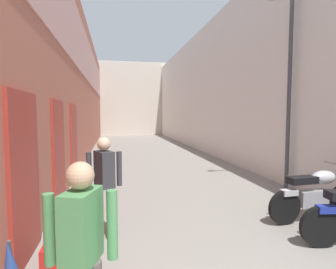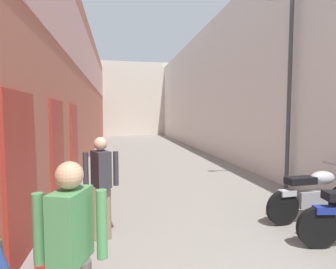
{
  "view_description": "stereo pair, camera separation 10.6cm",
  "coord_description": "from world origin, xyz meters",
  "views": [
    {
      "loc": [
        -1.65,
        -0.33,
        1.91
      ],
      "look_at": [
        -0.08,
        7.47,
        1.31
      ],
      "focal_mm": 28.89,
      "sensor_mm": 36.0,
      "label": 1
    },
    {
      "loc": [
        -1.54,
        -0.35,
        1.91
      ],
      "look_at": [
        -0.08,
        7.47,
        1.31
      ],
      "focal_mm": 28.89,
      "sensor_mm": 36.0,
      "label": 2
    }
  ],
  "objects": [
    {
      "name": "plastic_crate",
      "position": [
        -2.32,
        3.13,
        0.14
      ],
      "size": [
        0.44,
        0.32,
        0.28
      ],
      "primitive_type": "cube",
      "color": "red",
      "rests_on": "ground"
    },
    {
      "name": "street_lamp",
      "position": [
        2.57,
        5.73,
        2.79
      ],
      "size": [
        0.79,
        0.18,
        4.78
      ],
      "color": "#47474C",
      "rests_on": "ground"
    },
    {
      "name": "building_far_end",
      "position": [
        0.0,
        25.54,
        3.34
      ],
      "size": [
        8.61,
        2.0,
        6.67
      ],
      "primitive_type": "cube",
      "color": "beige",
      "rests_on": "ground"
    },
    {
      "name": "building_right",
      "position": [
        3.0,
        12.27,
        3.13
      ],
      "size": [
        0.45,
        24.54,
        6.27
      ],
      "color": "silver",
      "rests_on": "ground"
    },
    {
      "name": "pedestrian_mid_alley",
      "position": [
        -1.79,
        3.77,
        0.92
      ],
      "size": [
        0.52,
        0.39,
        1.57
      ],
      "color": "#8C7251",
      "rests_on": "ground"
    },
    {
      "name": "building_left",
      "position": [
        -3.0,
        12.2,
        3.11
      ],
      "size": [
        0.45,
        24.54,
        6.18
      ],
      "color": "#B76651",
      "rests_on": "ground"
    },
    {
      "name": "motorcycle_fourth",
      "position": [
        1.86,
        3.79,
        0.5
      ],
      "size": [
        1.85,
        0.58,
        1.04
      ],
      "color": "black",
      "rests_on": "ground"
    },
    {
      "name": "ground_plane",
      "position": [
        0.0,
        10.27,
        0.0
      ],
      "size": [
        40.54,
        40.54,
        0.0
      ],
      "primitive_type": "plane",
      "color": "gray"
    },
    {
      "name": "pedestrian_by_doorway",
      "position": [
        -1.89,
        1.67,
        0.92
      ],
      "size": [
        0.52,
        0.39,
        1.57
      ],
      "color": "#564C47",
      "rests_on": "ground"
    }
  ]
}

